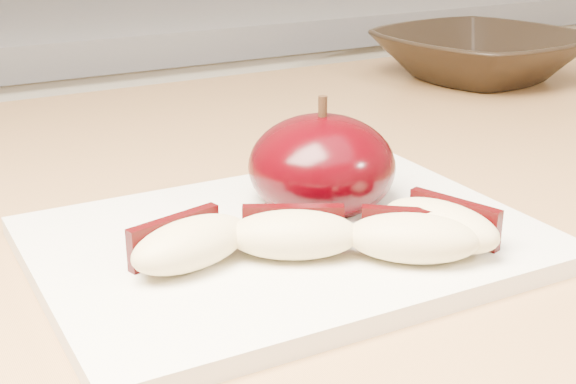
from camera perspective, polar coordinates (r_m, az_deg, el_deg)
back_cabinet at (r=1.36m, az=-14.94°, el=-7.35°), size 2.40×0.62×0.94m
cutting_board at (r=0.46m, az=-0.00°, el=-3.59°), size 0.28×0.21×0.01m
apple_half at (r=0.49m, az=2.42°, el=1.85°), size 0.10×0.10×0.08m
apple_wedge_a at (r=0.41m, az=-7.04°, el=-3.62°), size 0.08×0.05×0.03m
apple_wedge_b at (r=0.42m, az=0.40°, el=-2.97°), size 0.08×0.06×0.03m
apple_wedge_c at (r=0.42m, az=8.87°, el=-3.18°), size 0.08×0.07×0.03m
apple_wedge_d at (r=0.44m, az=10.87°, el=-2.27°), size 0.05×0.08×0.03m
bowl at (r=0.90m, az=13.47°, el=9.42°), size 0.24×0.24×0.05m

